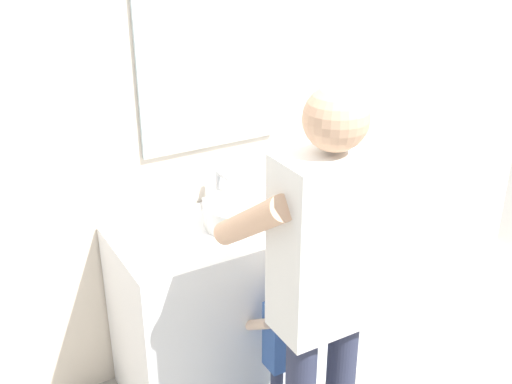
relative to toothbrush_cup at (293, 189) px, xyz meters
The scene contains 7 objects.
back_wall 0.60m from the toothbrush_cup, 144.63° to the left, with size 4.40×0.10×2.70m.
vanity_cabinet 0.60m from the toothbrush_cup, 166.52° to the right, with size 1.15×0.54×0.86m, color white.
sink_basin 0.35m from the toothbrush_cup, 163.34° to the right, with size 0.34×0.34×0.11m.
faucet 0.35m from the toothbrush_cup, 162.58° to the left, with size 0.18×0.14×0.18m.
toothbrush_cup is the anchor object (origin of this frame).
child_toddler 0.74m from the toothbrush_cup, 124.85° to the right, with size 0.24×0.24×0.79m.
adult_parent 0.84m from the toothbrush_cup, 115.24° to the right, with size 0.52×0.55×1.67m.
Camera 1 is at (-1.19, -1.92, 2.20)m, focal length 44.30 mm.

